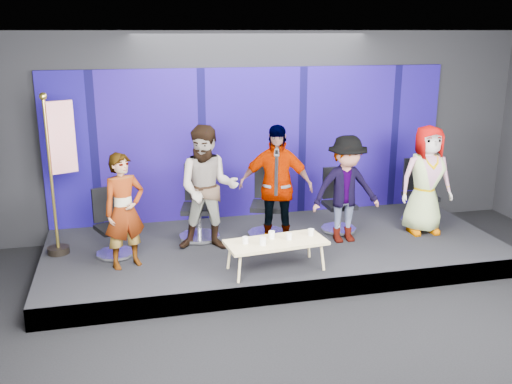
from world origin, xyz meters
TOP-DOWN VIEW (x-y plane):
  - ground at (0.00, 0.00)m, footprint 10.00×10.00m
  - room_walls at (0.00, 0.00)m, footprint 10.02×8.02m
  - riser at (0.00, 2.50)m, footprint 7.00×3.00m
  - backdrop at (0.00, 3.95)m, footprint 7.00×0.08m
  - chair_a at (-2.45, 2.55)m, footprint 0.74×0.74m
  - panelist_a at (-2.26, 2.08)m, footprint 0.70×0.59m
  - chair_b at (-1.11, 2.97)m, footprint 0.79×0.79m
  - panelist_b at (-1.03, 2.47)m, footprint 1.05×0.90m
  - chair_c at (-0.01, 2.84)m, footprint 0.84×0.84m
  - panelist_c at (-0.03, 2.33)m, footprint 1.20×0.80m
  - chair_d at (1.17, 2.80)m, footprint 0.59×0.59m
  - panelist_d at (1.08, 2.30)m, footprint 1.09×0.63m
  - chair_e at (2.67, 2.86)m, footprint 0.66×0.66m
  - panelist_e at (2.49, 2.39)m, footprint 0.90×0.62m
  - coffee_table at (-0.26, 1.46)m, footprint 1.43×0.72m
  - mug_a at (-0.69, 1.46)m, footprint 0.08×0.08m
  - mug_b at (-0.47, 1.36)m, footprint 0.09×0.09m
  - mug_c at (-0.29, 1.58)m, footprint 0.09×0.09m
  - mug_d at (-0.07, 1.47)m, footprint 0.08×0.08m
  - mug_e at (0.27, 1.56)m, footprint 0.08×0.08m
  - flag_stand at (-3.14, 2.83)m, footprint 0.53×0.32m

SIDE VIEW (x-z plane):
  - ground at x=0.00m, z-range 0.00..0.00m
  - riser at x=0.00m, z-range 0.00..0.30m
  - chair_a at x=-2.45m, z-range 0.13..1.13m
  - chair_d at x=1.17m, z-range 0.12..1.16m
  - chair_e at x=2.67m, z-range 0.11..1.20m
  - chair_c at x=-0.01m, z-range 0.10..1.27m
  - chair_b at x=-1.11m, z-range 0.10..1.27m
  - coffee_table at x=-0.26m, z-range 0.48..0.90m
  - mug_d at x=-0.07m, z-range 0.72..0.82m
  - mug_e at x=0.27m, z-range 0.72..0.82m
  - mug_a at x=-0.69m, z-range 0.72..0.82m
  - mug_c at x=-0.29m, z-range 0.72..0.82m
  - mug_b at x=-0.47m, z-range 0.72..0.83m
  - panelist_a at x=-2.26m, z-range 0.30..1.92m
  - panelist_d at x=1.08m, z-range 0.30..1.98m
  - panelist_e at x=2.49m, z-range 0.30..2.07m
  - panelist_c at x=-0.03m, z-range 0.30..2.19m
  - panelist_b at x=-1.03m, z-range 0.30..2.19m
  - flag_stand at x=-3.14m, z-range 0.37..2.75m
  - backdrop at x=0.00m, z-range 0.30..2.90m
  - room_walls at x=0.00m, z-range 0.67..4.18m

